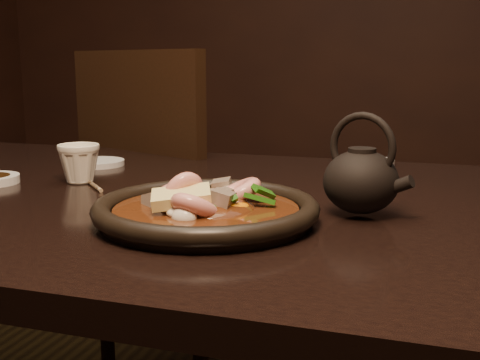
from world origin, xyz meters
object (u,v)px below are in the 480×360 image
(teapot, at_px, (361,178))
(table, at_px, (117,231))
(chair, at_px, (178,220))
(plate, at_px, (206,211))
(tea_cup, at_px, (79,162))

(teapot, bearing_deg, table, -169.33)
(chair, distance_m, teapot, 0.87)
(table, height_order, plate, plate)
(plate, bearing_deg, chair, 116.83)
(table, relative_size, tea_cup, 21.01)
(teapot, bearing_deg, plate, -134.23)
(table, distance_m, teapot, 0.45)
(table, bearing_deg, plate, -34.67)
(table, height_order, chair, chair)
(table, distance_m, chair, 0.58)
(plate, bearing_deg, teapot, 27.47)
(tea_cup, bearing_deg, table, -17.18)
(table, distance_m, tea_cup, 0.15)
(teapot, bearing_deg, chair, 150.75)
(plate, distance_m, tea_cup, 0.37)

